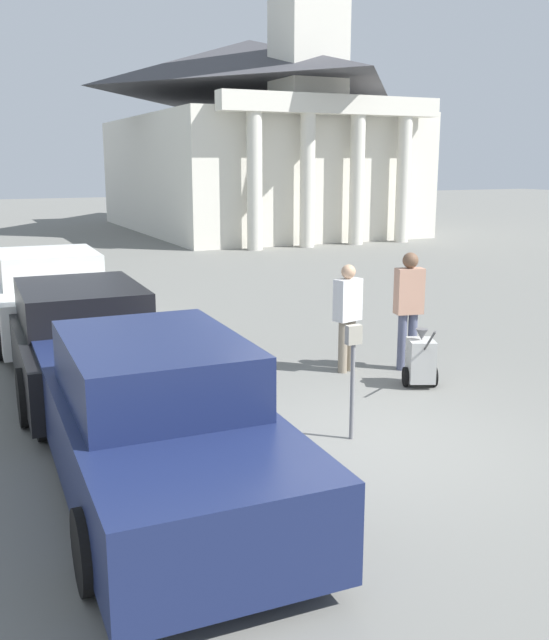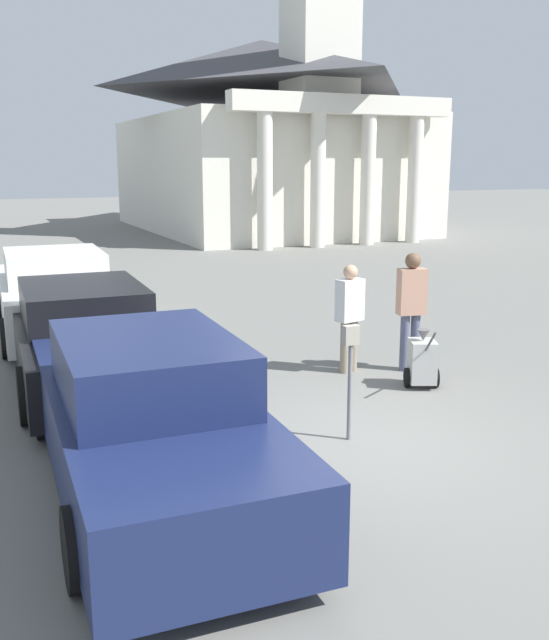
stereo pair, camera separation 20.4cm
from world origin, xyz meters
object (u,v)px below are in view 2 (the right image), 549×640
(parked_car_black, at_px, (83,335))
(parking_meter, at_px, (350,361))
(parked_car_white, at_px, (56,295))
(person_worker, at_px, (350,312))
(equipment_cart, at_px, (422,361))
(parked_car_navy, at_px, (146,416))
(person_supervisor, at_px, (411,304))
(church, at_px, (267,119))

(parked_car_black, bearing_deg, parking_meter, -54.38)
(parked_car_white, bearing_deg, person_worker, -47.41)
(parked_car_black, xyz_separation_m, equipment_cart, (4.34, -2.30, -0.30))
(parked_car_navy, relative_size, person_supervisor, 2.91)
(person_worker, xyz_separation_m, person_supervisor, (0.90, -0.30, 0.11))
(parked_car_black, height_order, church, church)
(equipment_cart, bearing_deg, person_worker, 142.01)
(parked_car_black, bearing_deg, church, 62.24)
(equipment_cart, relative_size, church, 0.04)
(parked_car_navy, bearing_deg, parked_car_black, 91.81)
(parking_meter, bearing_deg, person_supervisor, 42.91)
(parked_car_black, height_order, parking_meter, parked_car_black)
(parked_car_black, relative_size, parked_car_white, 1.10)
(parked_car_white, distance_m, person_worker, 5.77)
(person_supervisor, height_order, equipment_cart, person_supervisor)
(person_worker, bearing_deg, equipment_cart, 103.65)
(person_supervisor, distance_m, equipment_cart, 1.08)
(person_worker, relative_size, person_supervisor, 0.91)
(equipment_cart, bearing_deg, church, 96.00)
(parked_car_black, distance_m, person_supervisor, 4.92)
(parking_meter, height_order, equipment_cart, parking_meter)
(parked_car_white, distance_m, parking_meter, 7.18)
(parked_car_white, bearing_deg, person_supervisor, -43.19)
(parked_car_white, bearing_deg, parked_car_black, -88.20)
(parked_car_navy, height_order, person_worker, person_worker)
(person_worker, relative_size, equipment_cart, 1.66)
(parked_car_black, bearing_deg, person_worker, -16.05)
(parking_meter, distance_m, church, 26.66)
(equipment_cart, bearing_deg, parking_meter, -121.94)
(parked_car_navy, height_order, parked_car_white, parked_car_white)
(person_supervisor, bearing_deg, church, -96.18)
(parked_car_navy, bearing_deg, parking_meter, 6.70)
(parked_car_navy, relative_size, parking_meter, 3.91)
(parked_car_black, distance_m, parking_meter, 4.35)
(parked_car_white, distance_m, church, 21.86)
(person_worker, bearing_deg, parked_car_white, -63.61)
(parking_meter, xyz_separation_m, church, (9.47, 24.57, 4.17))
(parked_car_navy, height_order, person_supervisor, person_supervisor)
(parked_car_black, distance_m, equipment_cart, 4.93)
(equipment_cart, bearing_deg, parked_car_navy, -136.83)
(person_supervisor, bearing_deg, parking_meter, 54.55)
(parked_car_navy, relative_size, equipment_cart, 5.33)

